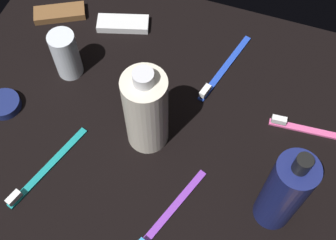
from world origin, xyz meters
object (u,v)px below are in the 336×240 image
Objects in this scene: toothbrush_blue at (222,70)px; cream_tin_right at (4,104)px; lotion_bottle at (284,192)px; toothbrush_purple at (165,217)px; snack_bar_brown at (60,13)px; snack_bar_white at (123,24)px; bodywash_bottle at (146,111)px; toothbrush_teal at (43,171)px; deodorant_stick at (66,55)px; toothbrush_pink at (314,130)px.

toothbrush_blue is 41.11cm from cream_tin_right.
toothbrush_purple is (15.90, 6.55, -8.51)cm from lotion_bottle.
lotion_bottle reaches higher than snack_bar_brown.
snack_bar_brown is (13.48, 1.59, 0.00)cm from snack_bar_white.
toothbrush_teal is at bearing 40.78° from bodywash_bottle.
bodywash_bottle is at bearing 156.16° from deodorant_stick.
toothbrush_pink is 1.73× the size of snack_bar_brown.
snack_bar_brown is 23.36cm from cream_tin_right.
toothbrush_blue is at bearing -58.17° from lotion_bottle.
toothbrush_purple is at bearing 163.64° from cream_tin_right.
toothbrush_blue reaches higher than snack_bar_white.
cream_tin_right is at bearing -36.50° from toothbrush_teal.
toothbrush_blue is 1.02× the size of toothbrush_purple.
cream_tin_right is (-0.11, 23.36, 0.08)cm from snack_bar_brown.
toothbrush_pink is 55.54cm from snack_bar_brown.
toothbrush_blue reaches higher than cream_tin_right.
bodywash_bottle is 3.16× the size of cream_tin_right.
deodorant_stick reaches higher than cream_tin_right.
toothbrush_pink is (-27.55, -10.25, -8.01)cm from bodywash_bottle.
toothbrush_teal is 35.15cm from snack_bar_brown.
toothbrush_purple is at bearing 22.38° from lotion_bottle.
cream_tin_right is at bearing 62.54° from snack_bar_brown.
toothbrush_purple is (-22.04, 0.81, 0.00)cm from toothbrush_teal.
snack_bar_white is at bearing -58.38° from bodywash_bottle.
toothbrush_purple is (-26.72, 21.48, -4.42)cm from deodorant_stick.
cream_tin_right is (34.72, -10.19, 0.23)cm from toothbrush_purple.
deodorant_stick is 34.57cm from toothbrush_purple.
lotion_bottle is at bearing 160.69° from deodorant_stick.
cream_tin_right is at bearing 13.59° from toothbrush_pink.
toothbrush_pink is 20.16cm from toothbrush_blue.
snack_bar_white is 13.58cm from snack_bar_brown.
cream_tin_right is at bearing 29.78° from toothbrush_blue.
lotion_bottle is at bearing -157.62° from toothbrush_purple.
bodywash_bottle is 1.05× the size of toothbrush_pink.
bodywash_bottle is at bearing 105.00° from snack_bar_white.
bodywash_bottle reaches higher than toothbrush_blue.
bodywash_bottle is 1.89× the size of deodorant_stick.
toothbrush_teal is 2.91× the size of cream_tin_right.
toothbrush_teal is 0.99× the size of toothbrush_blue.
deodorant_stick is at bearing -125.31° from cream_tin_right.
toothbrush_pink and toothbrush_blue have the same top height.
toothbrush_blue is (14.94, -24.06, -8.51)cm from lotion_bottle.
toothbrush_purple is (19.77, 23.36, 0.00)cm from toothbrush_pink.
toothbrush_blue is 30.62cm from toothbrush_purple.
deodorant_stick is 21.65cm from toothbrush_teal.
cream_tin_right is (54.49, 13.17, 0.23)cm from toothbrush_pink.
toothbrush_blue is 1.70× the size of snack_bar_white.
lotion_bottle reaches higher than toothbrush_pink.
snack_bar_white is at bearing -37.52° from lotion_bottle.
bodywash_bottle is 21.02cm from deodorant_stick.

